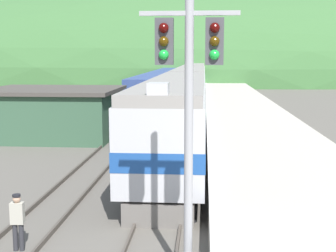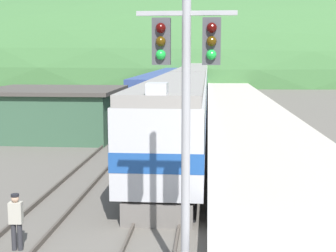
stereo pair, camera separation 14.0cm
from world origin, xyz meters
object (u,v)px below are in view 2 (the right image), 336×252
at_px(carriage_second, 192,87).
at_px(carriage_third, 197,78).
at_px(express_train_lead_car, 178,115).
at_px(carriage_fourth, 200,72).
at_px(carriage_fifth, 201,69).
at_px(signal_mast_main, 186,86).
at_px(siding_train, 164,85).
at_px(track_worker, 16,219).

relative_size(carriage_second, carriage_third, 1.00).
distance_m(express_train_lead_car, carriage_fourth, 64.47).
relative_size(carriage_second, carriage_fifth, 1.00).
height_order(carriage_third, signal_mast_main, signal_mast_main).
bearing_deg(carriage_fourth, carriage_third, -90.00).
height_order(siding_train, signal_mast_main, signal_mast_main).
relative_size(express_train_lead_car, signal_mast_main, 2.95).
xyz_separation_m(carriage_second, carriage_fourth, (0.00, 42.56, 0.00)).
bearing_deg(carriage_third, siding_train, -111.81).
distance_m(express_train_lead_car, carriage_third, 43.19).
distance_m(carriage_fourth, signal_mast_main, 78.37).
relative_size(carriage_fourth, carriage_fifth, 1.00).
distance_m(siding_train, signal_mast_main, 47.74).
relative_size(express_train_lead_car, track_worker, 13.12).
height_order(express_train_lead_car, carriage_fourth, express_train_lead_car).
bearing_deg(carriage_second, siding_train, 108.36).
bearing_deg(carriage_fourth, signal_mast_main, -89.21).
distance_m(carriage_fifth, siding_train, 52.36).
relative_size(carriage_third, signal_mast_main, 2.84).
relative_size(carriage_third, siding_train, 0.51).
xyz_separation_m(express_train_lead_car, track_worker, (-3.67, -12.29, -1.38)).
relative_size(express_train_lead_car, carriage_fifth, 1.04).
distance_m(carriage_third, signal_mast_main, 57.11).
xyz_separation_m(carriage_third, track_worker, (-3.67, -55.48, -1.37)).
bearing_deg(express_train_lead_car, carriage_third, 90.00).
xyz_separation_m(carriage_second, siding_train, (-3.86, 11.63, -0.50)).
distance_m(carriage_fourth, track_worker, 76.86).
relative_size(carriage_second, signal_mast_main, 2.84).
bearing_deg(signal_mast_main, carriage_fifth, 90.62).
distance_m(carriage_second, carriage_third, 21.28).
bearing_deg(carriage_fifth, carriage_second, -90.00).
distance_m(carriage_second, siding_train, 12.27).
relative_size(carriage_fourth, signal_mast_main, 2.84).
xyz_separation_m(carriage_third, signal_mast_main, (1.08, -57.04, 2.42)).
xyz_separation_m(carriage_third, carriage_fifth, (0.00, 42.56, 0.00)).
relative_size(express_train_lead_car, carriage_fourth, 1.04).
bearing_deg(carriage_second, carriage_fourth, 90.00).
bearing_deg(carriage_third, express_train_lead_car, -90.00).
distance_m(carriage_second, carriage_fourth, 42.56).
xyz_separation_m(carriage_fourth, carriage_fifth, (0.00, 21.28, 0.00)).
distance_m(siding_train, track_worker, 45.84).
bearing_deg(signal_mast_main, carriage_fourth, 90.79).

